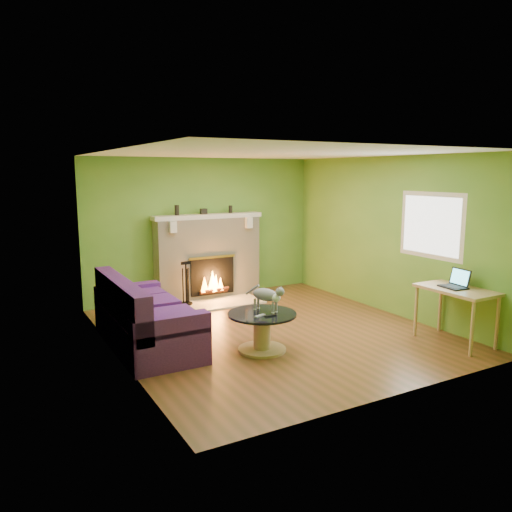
{
  "coord_description": "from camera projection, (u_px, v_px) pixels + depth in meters",
  "views": [
    {
      "loc": [
        -3.68,
        -6.12,
        2.34
      ],
      "look_at": [
        -0.05,
        0.4,
        1.08
      ],
      "focal_mm": 35.0,
      "sensor_mm": 36.0,
      "label": 1
    }
  ],
  "objects": [
    {
      "name": "wall_back",
      "position": [
        204.0,
        228.0,
        9.36
      ],
      "size": [
        5.0,
        0.0,
        5.0
      ],
      "primitive_type": "plane",
      "rotation": [
        1.57,
        0.0,
        0.0
      ],
      "color": "#4E852B",
      "rests_on": "floor"
    },
    {
      "name": "wall_right",
      "position": [
        388.0,
        235.0,
        8.29
      ],
      "size": [
        0.0,
        5.0,
        5.0
      ],
      "primitive_type": "plane",
      "rotation": [
        1.57,
        0.0,
        -1.57
      ],
      "color": "#4E852B",
      "rests_on": "floor"
    },
    {
      "name": "desk",
      "position": [
        456.0,
        295.0,
        6.82
      ],
      "size": [
        0.6,
        1.04,
        0.77
      ],
      "color": "tan",
      "rests_on": "floor"
    },
    {
      "name": "sofa",
      "position": [
        143.0,
        320.0,
        6.73
      ],
      "size": [
        0.96,
        2.13,
        0.95
      ],
      "color": "#3C1759",
      "rests_on": "floor"
    },
    {
      "name": "window_pane",
      "position": [
        431.0,
        225.0,
        7.47
      ],
      "size": [
        0.0,
        1.06,
        1.06
      ],
      "primitive_type": "plane",
      "rotation": [
        1.57,
        0.0,
        -1.57
      ],
      "color": "white",
      "rests_on": "wall_right"
    },
    {
      "name": "mantel_box",
      "position": [
        204.0,
        211.0,
        9.12
      ],
      "size": [
        0.12,
        0.08,
        0.1
      ],
      "primitive_type": "cube",
      "color": "black",
      "rests_on": "mantel"
    },
    {
      "name": "fire_tools",
      "position": [
        186.0,
        283.0,
        8.75
      ],
      "size": [
        0.21,
        0.21,
        0.78
      ],
      "primitive_type": null,
      "color": "black",
      "rests_on": "hearth"
    },
    {
      "name": "laptop",
      "position": [
        454.0,
        279.0,
        6.82
      ],
      "size": [
        0.34,
        0.37,
        0.26
      ],
      "primitive_type": null,
      "rotation": [
        0.0,
        0.0,
        -0.11
      ],
      "color": "black",
      "rests_on": "desk"
    },
    {
      "name": "remote_black",
      "position": [
        270.0,
        316.0,
        6.39
      ],
      "size": [
        0.16,
        0.05,
        0.02
      ],
      "primitive_type": "cube",
      "rotation": [
        0.0,
        0.0,
        0.02
      ],
      "color": "black",
      "rests_on": "coffee_table"
    },
    {
      "name": "ceiling",
      "position": [
        273.0,
        153.0,
        7.0
      ],
      "size": [
        5.0,
        5.0,
        0.0
      ],
      "primitive_type": "plane",
      "rotation": [
        3.14,
        0.0,
        0.0
      ],
      "color": "white",
      "rests_on": "wall_back"
    },
    {
      "name": "hearth",
      "position": [
        220.0,
        303.0,
        8.98
      ],
      "size": [
        1.5,
        0.75,
        0.03
      ],
      "primitive_type": "cube",
      "color": "beige",
      "rests_on": "floor"
    },
    {
      "name": "wall_front",
      "position": [
        399.0,
        276.0,
        5.06
      ],
      "size": [
        5.0,
        0.0,
        5.0
      ],
      "primitive_type": "plane",
      "rotation": [
        -1.57,
        0.0,
        0.0
      ],
      "color": "#4E852B",
      "rests_on": "floor"
    },
    {
      "name": "wall_left",
      "position": [
        116.0,
        258.0,
        6.13
      ],
      "size": [
        0.0,
        5.0,
        5.0
      ],
      "primitive_type": "plane",
      "rotation": [
        1.57,
        0.0,
        1.57
      ],
      "color": "#4E852B",
      "rests_on": "floor"
    },
    {
      "name": "fireplace",
      "position": [
        208.0,
        257.0,
        9.29
      ],
      "size": [
        2.1,
        0.46,
        1.58
      ],
      "color": "beige",
      "rests_on": "floor"
    },
    {
      "name": "remote_silver",
      "position": [
        260.0,
        316.0,
        6.38
      ],
      "size": [
        0.18,
        0.1,
        0.02
      ],
      "primitive_type": "cube",
      "rotation": [
        0.0,
        0.0,
        0.32
      ],
      "color": "#969698",
      "rests_on": "coffee_table"
    },
    {
      "name": "mantel_vase_left",
      "position": [
        177.0,
        210.0,
        8.87
      ],
      "size": [
        0.08,
        0.08,
        0.18
      ],
      "primitive_type": "cylinder",
      "color": "black",
      "rests_on": "mantel"
    },
    {
      "name": "mantel",
      "position": [
        208.0,
        216.0,
        9.15
      ],
      "size": [
        2.1,
        0.28,
        0.08
      ],
      "primitive_type": "cube",
      "color": "beige",
      "rests_on": "fireplace"
    },
    {
      "name": "coffee_table",
      "position": [
        262.0,
        329.0,
        6.57
      ],
      "size": [
        0.91,
        0.91,
        0.51
      ],
      "color": "tan",
      "rests_on": "floor"
    },
    {
      "name": "window_frame",
      "position": [
        431.0,
        225.0,
        7.47
      ],
      "size": [
        0.0,
        1.2,
        1.2
      ],
      "primitive_type": "plane",
      "rotation": [
        1.57,
        0.0,
        -1.57
      ],
      "color": "silver",
      "rests_on": "wall_right"
    },
    {
      "name": "floor",
      "position": [
        272.0,
        331.0,
        7.43
      ],
      "size": [
        5.0,
        5.0,
        0.0
      ],
      "primitive_type": "plane",
      "color": "brown",
      "rests_on": "ground"
    },
    {
      "name": "cat",
      "position": [
        265.0,
        298.0,
        6.58
      ],
      "size": [
        0.43,
        0.63,
        0.37
      ],
      "primitive_type": null,
      "rotation": [
        0.0,
        0.0,
        0.41
      ],
      "color": "slate",
      "rests_on": "coffee_table"
    },
    {
      "name": "mantel_vase_right",
      "position": [
        230.0,
        209.0,
        9.38
      ],
      "size": [
        0.07,
        0.07,
        0.14
      ],
      "primitive_type": "cylinder",
      "color": "black",
      "rests_on": "mantel"
    }
  ]
}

